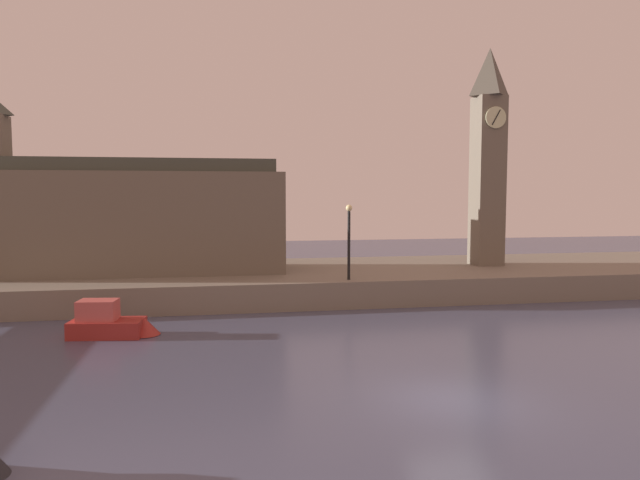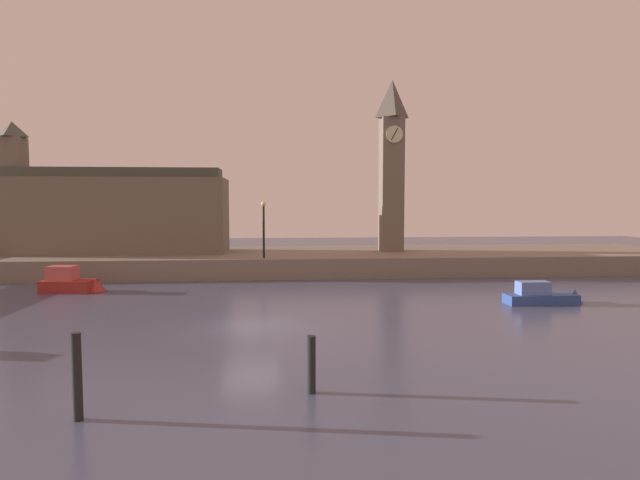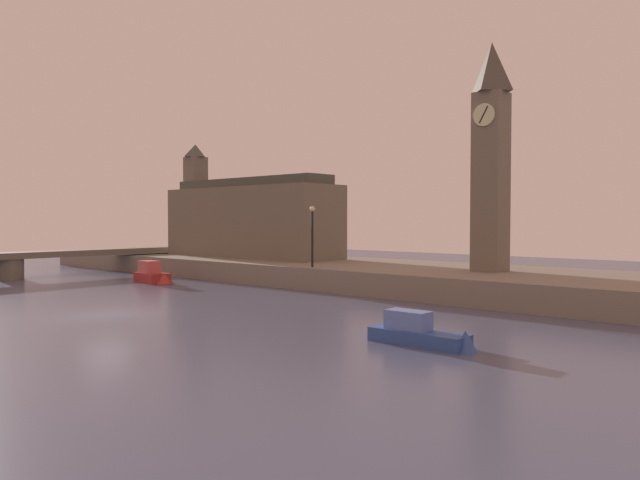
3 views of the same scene
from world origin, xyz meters
TOP-DOWN VIEW (x-y plane):
  - ground_plane at (0.00, 0.00)m, footprint 120.00×120.00m
  - far_embankment at (0.00, 20.00)m, footprint 70.00×12.00m
  - clock_tower at (10.75, 19.94)m, footprint 2.00×2.06m
  - parliament_hall at (-12.09, 20.11)m, footprint 17.53×5.17m
  - streetlamp at (0.22, 14.98)m, footprint 0.36×0.36m
  - boat_dinghy_red at (-11.49, 10.17)m, footprint 3.98×1.95m

SIDE VIEW (x-z plane):
  - ground_plane at x=0.00m, z-range 0.00..0.00m
  - boat_dinghy_red at x=-11.49m, z-range -0.24..1.38m
  - far_embankment at x=0.00m, z-range 0.00..1.50m
  - streetlamp at x=0.22m, z-range 1.99..6.15m
  - parliament_hall at x=-12.09m, z-range -0.37..10.08m
  - clock_tower at x=10.75m, z-range 1.76..15.98m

